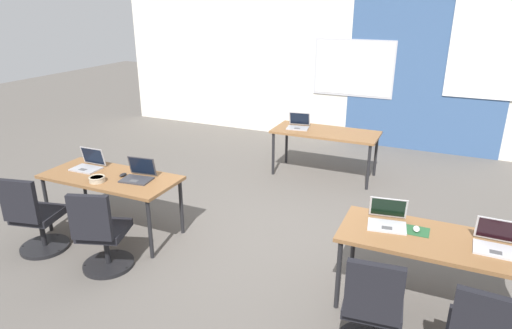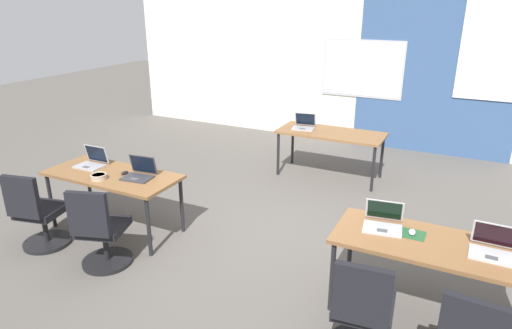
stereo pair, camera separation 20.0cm
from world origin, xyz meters
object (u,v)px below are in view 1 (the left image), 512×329
at_px(laptop_near_left_inner, 138,175).
at_px(chair_near_right_inner, 372,313).
at_px(laptop_near_right_inner, 387,220).
at_px(mouse_near_right_inner, 416,229).
at_px(desk_near_right, 435,245).
at_px(laptop_near_left_end, 88,164).
at_px(desk_far_center, 325,135).
at_px(chair_near_left_inner, 102,238).
at_px(desk_near_left, 111,181).
at_px(laptop_near_right_end, 496,243).
at_px(laptop_far_left, 298,125).
at_px(snack_bowl, 97,179).
at_px(mouse_near_left_inner, 123,175).
at_px(chair_near_left_end, 36,221).

relative_size(laptop_near_left_inner, chair_near_right_inner, 0.39).
distance_m(laptop_near_right_inner, mouse_near_right_inner, 0.26).
height_order(desk_near_right, chair_near_right_inner, chair_near_right_inner).
distance_m(mouse_near_right_inner, laptop_near_left_end, 3.73).
relative_size(desk_near_right, laptop_near_right_inner, 4.32).
distance_m(desk_far_center, chair_near_left_inner, 3.73).
height_order(desk_near_left, laptop_near_left_end, laptop_near_left_end).
bearing_deg(laptop_near_right_end, laptop_near_left_end, -179.61).
bearing_deg(laptop_near_right_inner, desk_near_right, -20.50).
bearing_deg(desk_near_right, mouse_near_right_inner, 157.21).
relative_size(desk_near_left, laptop_far_left, 4.31).
bearing_deg(mouse_near_right_inner, desk_far_center, 120.09).
xyz_separation_m(chair_near_left_inner, snack_bowl, (-0.45, 0.49, 0.38)).
relative_size(desk_far_center, mouse_near_left_inner, 15.28).
distance_m(mouse_near_left_inner, laptop_near_left_end, 0.54).
bearing_deg(chair_near_left_inner, desk_far_center, -128.92).
bearing_deg(chair_near_left_end, desk_near_right, 177.53).
relative_size(laptop_near_right_end, chair_near_left_end, 0.37).
relative_size(desk_far_center, mouse_near_right_inner, 15.24).
xyz_separation_m(desk_far_center, mouse_near_right_inner, (1.58, -2.73, 0.08)).
height_order(chair_near_right_inner, snack_bowl, chair_near_right_inner).
bearing_deg(chair_near_left_inner, laptop_near_right_end, 173.17).
height_order(desk_far_center, mouse_near_left_inner, mouse_near_left_inner).
bearing_deg(laptop_near_right_end, laptop_near_left_inner, -179.23).
xyz_separation_m(chair_near_left_inner, chair_near_left_end, (-0.90, -0.01, 0.00)).
relative_size(desk_near_left, laptop_near_left_inner, 4.43).
bearing_deg(desk_near_left, laptop_far_left, 65.07).
distance_m(desk_far_center, laptop_near_left_inner, 3.08).
xyz_separation_m(desk_far_center, snack_bowl, (-1.76, -3.00, 0.10)).
relative_size(laptop_near_right_end, chair_near_right_inner, 0.37).
relative_size(desk_near_right, laptop_near_left_end, 4.77).
bearing_deg(chair_near_left_inner, desk_near_right, 174.28).
relative_size(chair_near_left_inner, snack_bowl, 5.18).
height_order(laptop_near_left_inner, mouse_near_right_inner, laptop_near_left_inner).
xyz_separation_m(desk_far_center, laptop_far_left, (-0.44, 0.01, 0.11)).
distance_m(chair_near_right_inner, laptop_near_left_end, 3.65).
height_order(laptop_near_left_inner, chair_near_left_end, laptop_near_left_inner).
bearing_deg(chair_near_left_inner, laptop_far_left, -122.23).
bearing_deg(laptop_near_right_inner, chair_near_right_inner, -94.90).
relative_size(laptop_far_left, laptop_near_right_end, 1.11).
height_order(chair_near_left_inner, laptop_near_left_end, laptop_near_left_end).
relative_size(laptop_near_right_inner, chair_near_right_inner, 0.40).
xyz_separation_m(laptop_near_left_end, snack_bowl, (0.39, -0.29, -0.01)).
xyz_separation_m(mouse_near_left_inner, chair_near_left_inner, (0.30, -0.74, -0.36)).
bearing_deg(mouse_near_left_inner, laptop_near_right_end, -0.35).
relative_size(laptop_far_left, snack_bowl, 2.09).
distance_m(laptop_near_right_end, laptop_near_right_inner, 0.87).
relative_size(laptop_far_left, mouse_near_right_inner, 3.53).
xyz_separation_m(laptop_far_left, chair_near_right_inner, (1.82, -3.55, -0.39)).
xyz_separation_m(laptop_far_left, laptop_near_right_inner, (1.77, -2.72, -0.00)).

